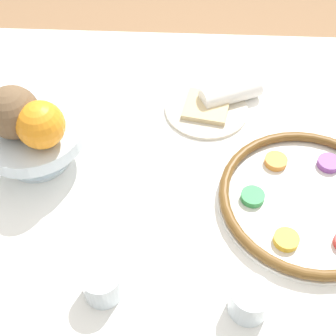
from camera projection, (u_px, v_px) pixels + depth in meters
name	position (u px, v px, depth m)	size (l,w,h in m)	color
ground_plane	(206.00, 309.00, 1.57)	(8.00, 8.00, 0.00)	#99704C
dining_table	(214.00, 252.00, 1.28)	(1.57, 0.92, 0.76)	white
seder_plate	(309.00, 199.00, 0.90)	(0.35, 0.35, 0.03)	silver
fruit_stand	(32.00, 134.00, 0.93)	(0.22, 0.22, 0.10)	silver
orange_fruit	(41.00, 125.00, 0.85)	(0.09, 0.09, 0.09)	orange
coconut	(13.00, 112.00, 0.87)	(0.10, 0.10, 0.10)	brown
bread_plate	(206.00, 109.00, 1.08)	(0.19, 0.19, 0.02)	beige
napkin_roll	(231.00, 93.00, 1.09)	(0.15, 0.10, 0.05)	white
cup_mid	(250.00, 300.00, 0.76)	(0.07, 0.07, 0.06)	silver
cup_far	(102.00, 284.00, 0.77)	(0.07, 0.07, 0.06)	silver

